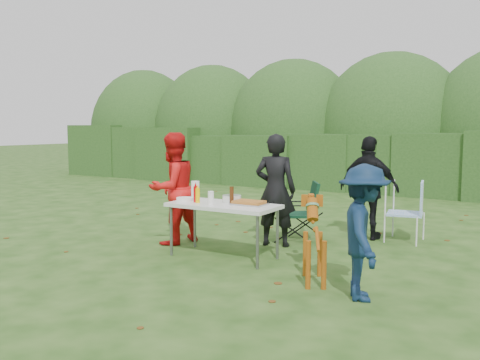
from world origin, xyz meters
The scene contains 20 objects.
ground centered at (0.00, 0.00, 0.00)m, with size 80.00×80.00×0.00m, color #1E4211.
hedge_row centered at (0.00, 8.00, 0.85)m, with size 22.00×1.40×1.70m, color #23471C.
shrub_backdrop centered at (0.00, 9.60, 1.60)m, with size 20.00×2.60×3.20m, color #3D6628.
folding_table centered at (0.20, 0.00, 0.69)m, with size 1.50×0.70×0.74m.
person_cook centered at (0.50, 0.98, 0.84)m, with size 0.61×0.40×1.68m, color black.
person_red_jacket centered at (-0.91, 0.31, 0.85)m, with size 0.82×0.64×1.69m, color red.
person_black_puffy centered at (1.57, 2.13, 0.82)m, with size 0.96×0.40×1.64m, color black.
child centered at (2.34, -0.70, 0.70)m, with size 0.91×0.52×1.40m, color #0E233F.
dog centered at (1.70, -0.43, 0.47)m, with size 0.98×0.39×0.93m, color #964A0F, non-canonical shape.
camping_chair centered at (0.65, 1.50, 0.46)m, with size 0.58×0.58×0.93m, color #0D311E, non-canonical shape.
lawn_chair centered at (2.10, 2.26, 0.48)m, with size 0.57×0.57×0.96m, color #4689DD, non-canonical shape.
food_tray centered at (0.54, 0.09, 0.75)m, with size 0.45×0.30×0.02m, color #B7B7BA.
focaccia_bread centered at (0.54, 0.09, 0.78)m, with size 0.40×0.26×0.04m, color #B46A27.
mustard_bottle centered at (-0.15, -0.11, 0.84)m, with size 0.06×0.06×0.20m, color yellow.
ketchup_bottle centered at (-0.20, -0.08, 0.85)m, with size 0.06×0.06×0.22m, color #BD0306.
beer_bottle centered at (0.32, 0.02, 0.86)m, with size 0.06×0.06×0.24m, color #47230F.
paper_towel_roll centered at (-0.40, 0.18, 0.87)m, with size 0.12×0.12×0.26m, color white.
cup_stack centered at (0.09, -0.14, 0.83)m, with size 0.08×0.08×0.18m, color white.
pasta_bowl centered at (0.23, 0.17, 0.79)m, with size 0.26×0.26×0.10m, color silver.
plate_stack centered at (-0.40, -0.06, 0.77)m, with size 0.24×0.24×0.05m, color white.
Camera 1 is at (3.85, -5.75, 1.78)m, focal length 38.00 mm.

